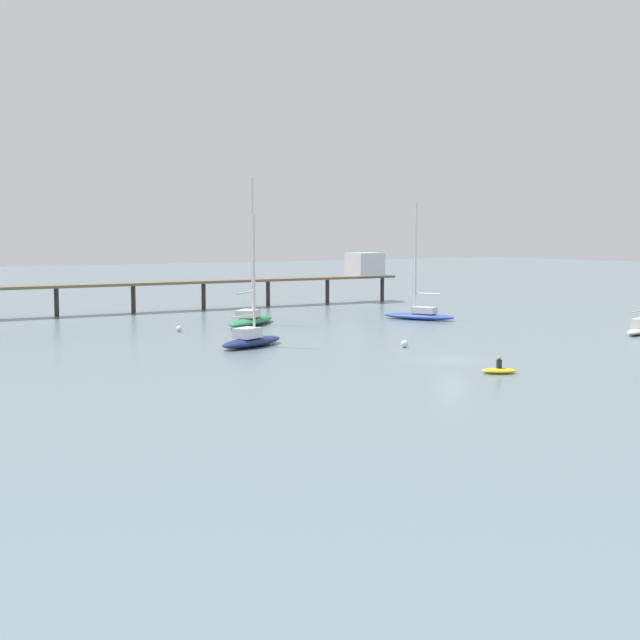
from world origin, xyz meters
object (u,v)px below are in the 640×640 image
at_px(sailboat_blue, 419,313).
at_px(dinghy_yellow, 499,370).
at_px(mooring_buoy_inner, 404,344).
at_px(sailboat_navy, 251,338).
at_px(mooring_buoy_mid, 179,329).
at_px(pier, 257,275).
at_px(sailboat_green, 251,317).

xyz_separation_m(sailboat_blue, dinghy_yellow, (-19.04, -30.73, -0.45)).
distance_m(dinghy_yellow, mooring_buoy_inner, 14.13).
xyz_separation_m(sailboat_blue, sailboat_navy, (-25.61, -9.97, -0.00)).
distance_m(mooring_buoy_mid, mooring_buoy_inner, 22.64).
height_order(sailboat_blue, mooring_buoy_inner, sailboat_blue).
xyz_separation_m(dinghy_yellow, mooring_buoy_mid, (-6.68, 34.04, 0.04)).
relative_size(sailboat_blue, dinghy_yellow, 4.95).
bearing_deg(pier, dinghy_yellow, -103.49).
bearing_deg(pier, sailboat_navy, -120.28).
bearing_deg(mooring_buoy_inner, dinghy_yellow, -103.60).
relative_size(sailboat_green, dinghy_yellow, 5.91).
xyz_separation_m(pier, sailboat_green, (-11.38, -18.83, -3.09)).
bearing_deg(sailboat_navy, mooring_buoy_mid, 90.49).
height_order(mooring_buoy_mid, mooring_buoy_inner, mooring_buoy_inner).
bearing_deg(sailboat_blue, dinghy_yellow, -121.79).
xyz_separation_m(sailboat_blue, mooring_buoy_inner, (-15.72, -17.00, -0.39)).
bearing_deg(pier, sailboat_blue, -75.71).
xyz_separation_m(sailboat_navy, dinghy_yellow, (6.57, -20.76, -0.45)).
xyz_separation_m(pier, sailboat_navy, (-19.60, -33.56, -3.18)).
relative_size(pier, mooring_buoy_inner, 110.15).
height_order(sailboat_navy, mooring_buoy_inner, sailboat_navy).
relative_size(sailboat_navy, dinghy_yellow, 4.31).
relative_size(pier, sailboat_green, 4.35).
relative_size(sailboat_green, mooring_buoy_inner, 25.30).
bearing_deg(sailboat_green, mooring_buoy_mid, -170.08).
xyz_separation_m(dinghy_yellow, mooring_buoy_inner, (3.32, 13.73, 0.06)).
relative_size(pier, dinghy_yellow, 25.76).
bearing_deg(sailboat_blue, mooring_buoy_inner, -132.77).
bearing_deg(mooring_buoy_inner, sailboat_navy, 144.58).
height_order(pier, sailboat_blue, sailboat_blue).
relative_size(sailboat_blue, mooring_buoy_inner, 21.18).
distance_m(sailboat_navy, dinghy_yellow, 21.78).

